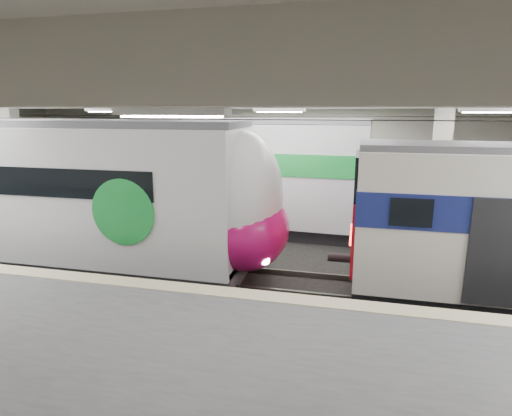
# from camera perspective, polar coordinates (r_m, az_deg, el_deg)

# --- Properties ---
(station_hall) EXTENTS (36.00, 24.00, 5.75)m
(station_hall) POSITION_cam_1_polar(r_m,az_deg,el_deg) (10.19, -0.79, 3.27)
(station_hall) COLOR black
(station_hall) RESTS_ON ground
(modern_emu) EXTENTS (14.56, 3.01, 4.66)m
(modern_emu) POSITION_cam_1_polar(r_m,az_deg,el_deg) (14.51, -22.50, 1.39)
(modern_emu) COLOR silver
(modern_emu) RESTS_ON ground
(far_train) EXTENTS (14.57, 3.56, 4.59)m
(far_train) POSITION_cam_1_polar(r_m,az_deg,el_deg) (18.47, -8.25, 4.84)
(far_train) COLOR silver
(far_train) RESTS_ON ground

